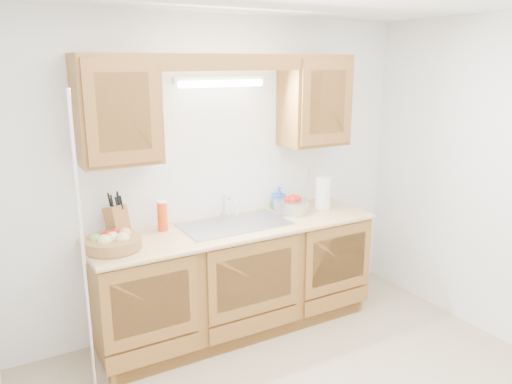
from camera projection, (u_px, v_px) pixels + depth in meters
room at (331, 224)px, 2.83m from camera, size 3.52×3.50×2.50m
base_cabinets at (236, 279)px, 4.04m from camera, size 2.20×0.60×0.86m
countertop at (236, 228)px, 3.92m from camera, size 2.30×0.63×0.04m
upper_cabinet_left at (117, 110)px, 3.41m from camera, size 0.55×0.33×0.75m
upper_cabinet_right at (314, 101)px, 4.20m from camera, size 0.55×0.33×0.75m
valance at (234, 62)px, 3.60m from camera, size 2.20×0.05×0.12m
fluorescent_fixture at (221, 81)px, 3.83m from camera, size 0.76×0.08×0.08m
sink at (235, 233)px, 3.95m from camera, size 0.84×0.46×0.36m
wire_shelf_pole at (83, 251)px, 3.11m from camera, size 0.03×0.03×2.00m
outlet_plate at (313, 174)px, 4.56m from camera, size 0.08×0.01×0.12m
fruit_basket at (113, 241)px, 3.41m from camera, size 0.40×0.40×0.12m
knife_block at (117, 222)px, 3.59m from camera, size 0.18×0.23×0.35m
orange_canister at (162, 216)px, 3.77m from camera, size 0.08×0.08×0.23m
soap_bottle at (279, 198)px, 4.34m from camera, size 0.09×0.09×0.20m
sponge at (278, 207)px, 4.38m from camera, size 0.15×0.12×0.03m
paper_towel at (323, 193)px, 4.31m from camera, size 0.17×0.17×0.33m
apple_bowl at (291, 205)px, 4.23m from camera, size 0.31×0.31×0.15m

